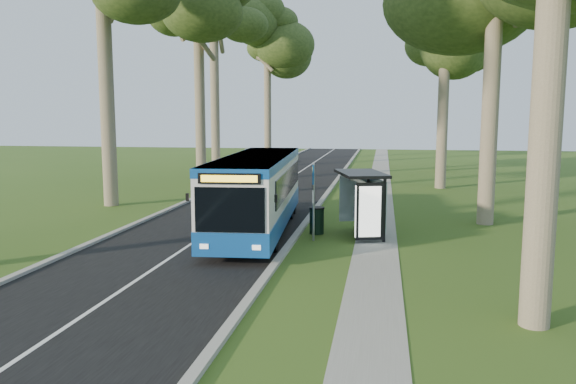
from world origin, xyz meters
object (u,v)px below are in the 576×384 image
bus_stop_sign (314,193)px  litter_bin (317,220)px  bus (258,192)px  car_white (236,161)px  bus_shelter (364,193)px  car_silver (253,156)px

bus_stop_sign → litter_bin: 1.75m
bus → bus_stop_sign: size_ratio=4.02×
car_white → bus_shelter: bearing=-65.5°
bus_shelter → bus_stop_sign: bearing=-172.5°
bus_stop_sign → bus_shelter: 1.96m
bus → bus_stop_sign: bus is taller
litter_bin → car_silver: 32.44m
bus → car_silver: 31.61m
litter_bin → bus: bearing=175.2°
bus → car_white: bearing=102.6°
car_silver → litter_bin: bearing=-70.5°
bus_stop_sign → bus_shelter: bus_stop_sign is taller
bus_shelter → bus: bearing=155.0°
car_white → car_silver: bearing=89.9°
litter_bin → car_white: (-9.79, 24.81, 0.20)m
bus → bus_stop_sign: bearing=-35.4°
bus → litter_bin: (2.38, -0.20, -1.02)m
litter_bin → bus_shelter: bearing=-14.8°
bus → bus_shelter: bus is taller
bus → car_white: bus is taller
litter_bin → car_silver: size_ratio=0.24×
bus_stop_sign → car_white: size_ratio=0.66×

